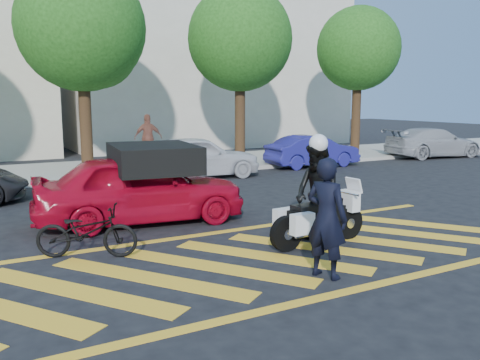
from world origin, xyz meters
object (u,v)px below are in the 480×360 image
police_motorcycle (317,218)px  officer_bike (327,218)px  parked_mid_right (197,157)px  bicycle (87,231)px  parked_far_right (433,143)px  red_convertible (140,188)px  officer_moto (317,195)px  parked_right (313,151)px

police_motorcycle → officer_bike: bearing=-126.9°
parked_mid_right → bicycle: bearing=149.4°
parked_far_right → parked_mid_right: bearing=99.6°
parked_mid_right → red_convertible: bearing=150.5°
parked_far_right → police_motorcycle: bearing=131.3°
officer_bike → parked_far_right: (14.59, 10.45, -0.25)m
bicycle → police_motorcycle: police_motorcycle is taller
officer_bike → parked_far_right: bearing=-75.4°
officer_moto → parked_far_right: (13.65, 9.00, -0.28)m
officer_moto → red_convertible: 4.05m
bicycle → parked_far_right: size_ratio=0.37×
parked_right → parked_far_right: 7.00m
police_motorcycle → bicycle: bearing=157.6°
officer_moto → parked_mid_right: (1.40, 8.62, -0.23)m
red_convertible → parked_mid_right: bearing=-28.3°
parked_mid_right → parked_right: (5.25, 0.37, -0.10)m
police_motorcycle → parked_right: 11.18m
officer_moto → parked_mid_right: 8.74m
officer_moto → parked_mid_right: officer_moto is taller
bicycle → police_motorcycle: (3.96, -1.33, 0.06)m
parked_mid_right → parked_far_right: parked_mid_right is taller
bicycle → parked_far_right: (17.60, 7.67, 0.23)m
officer_bike → bicycle: 4.13m
bicycle → officer_bike: bearing=-105.2°
officer_bike → police_motorcycle: 1.78m
bicycle → police_motorcycle: size_ratio=0.80×
officer_bike → parked_far_right: size_ratio=0.40×
bicycle → police_motorcycle: bearing=-81.1°
officer_bike → police_motorcycle: size_ratio=0.86×
police_motorcycle → parked_mid_right: bearing=77.1°
police_motorcycle → officer_moto: 0.44m
officer_moto → red_convertible: bearing=-148.4°
police_motorcycle → parked_right: parked_right is taller
parked_mid_right → parked_right: size_ratio=1.13×
officer_bike → parked_mid_right: officer_bike is taller
bicycle → police_motorcycle: 4.18m
parked_right → officer_moto: bearing=145.1°
police_motorcycle → parked_far_right: parked_far_right is taller
red_convertible → parked_right: (9.00, 5.70, -0.14)m
bicycle → parked_right: 13.08m
officer_bike → bicycle: size_ratio=1.07×
police_motorcycle → red_convertible: red_convertible is taller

